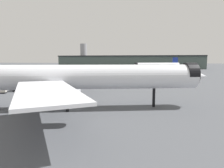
{
  "coord_description": "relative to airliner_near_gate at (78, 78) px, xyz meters",
  "views": [
    {
      "loc": [
        17.4,
        -45.91,
        11.83
      ],
      "look_at": [
        9.28,
        1.76,
        5.74
      ],
      "focal_mm": 32.85,
      "sensor_mm": 36.0,
      "label": 1
    }
  ],
  "objects": [
    {
      "name": "ground",
      "position": [
        -1.6,
        0.17,
        -7.33
      ],
      "size": [
        900.0,
        900.0,
        0.0
      ],
      "primitive_type": "plane",
      "color": "#4C4F54"
    },
    {
      "name": "traffic_cone_wingtip",
      "position": [
        5.73,
        37.29,
        -7.03
      ],
      "size": [
        0.48,
        0.48,
        0.6
      ],
      "primitive_type": "cone",
      "color": "#F2600C",
      "rests_on": "ground"
    },
    {
      "name": "baggage_cart_trailing",
      "position": [
        -32.27,
        15.43,
        -6.35
      ],
      "size": [
        2.74,
        2.46,
        1.82
      ],
      "rotation": [
        0.0,
        0.0,
        3.45
      ],
      "color": "black",
      "rests_on": "ground"
    },
    {
      "name": "baggage_tug_wing",
      "position": [
        -25.59,
        25.4,
        -6.36
      ],
      "size": [
        3.47,
        3.34,
        1.85
      ],
      "rotation": [
        0.0,
        0.0,
        2.43
      ],
      "color": "black",
      "rests_on": "ground"
    },
    {
      "name": "terminal_building",
      "position": [
        -11.06,
        213.24,
        0.64
      ],
      "size": [
        183.62,
        50.39,
        30.98
      ],
      "rotation": [
        0.0,
        0.0,
        -0.13
      ],
      "color": "#475651",
      "rests_on": "ground"
    },
    {
      "name": "airliner_far_taxiway",
      "position": [
        25.25,
        144.36,
        -1.75
      ],
      "size": [
        45.22,
        40.31,
        12.67
      ],
      "rotation": [
        0.0,
        0.0,
        3.47
      ],
      "color": "silver",
      "rests_on": "ground"
    },
    {
      "name": "airliner_near_gate",
      "position": [
        0.0,
        0.0,
        0.0
      ],
      "size": [
        61.7,
        55.34,
        16.64
      ],
      "rotation": [
        0.0,
        0.0,
        0.25
      ],
      "color": "silver",
      "rests_on": "ground"
    },
    {
      "name": "service_truck_front",
      "position": [
        -30.66,
        21.21,
        -5.74
      ],
      "size": [
        4.66,
        5.93,
        3.0
      ],
      "rotation": [
        0.0,
        0.0,
        2.07
      ],
      "color": "black",
      "rests_on": "ground"
    }
  ]
}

